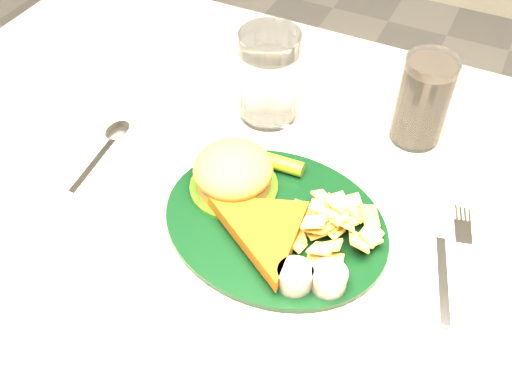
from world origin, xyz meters
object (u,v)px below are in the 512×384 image
(dinner_plate, at_px, (276,208))
(water_glass, at_px, (269,76))
(fork_napkin, at_px, (445,274))
(table, at_px, (267,336))
(cola_glass, at_px, (423,101))

(dinner_plate, distance_m, water_glass, 0.22)
(water_glass, height_order, fork_napkin, water_glass)
(water_glass, xyz_separation_m, fork_napkin, (0.30, -0.17, -0.06))
(table, distance_m, dinner_plate, 0.41)
(dinner_plate, relative_size, water_glass, 2.11)
(cola_glass, bearing_deg, dinner_plate, -115.07)
(cola_glass, relative_size, fork_napkin, 0.83)
(dinner_plate, height_order, fork_napkin, dinner_plate)
(water_glass, bearing_deg, table, -63.61)
(water_glass, relative_size, cola_glass, 1.04)
(table, distance_m, cola_glass, 0.50)
(fork_napkin, bearing_deg, water_glass, 134.03)
(water_glass, bearing_deg, dinner_plate, -62.51)
(cola_glass, distance_m, fork_napkin, 0.25)
(water_glass, distance_m, cola_glass, 0.21)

